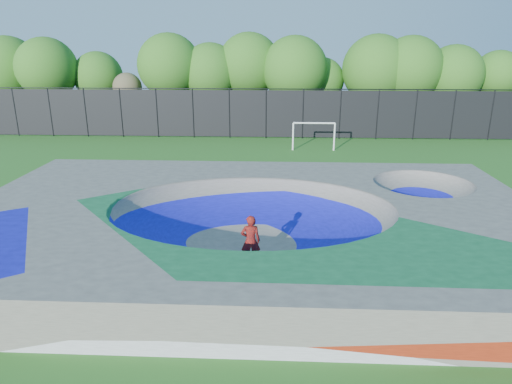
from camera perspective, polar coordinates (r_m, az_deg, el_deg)
ground at (r=17.96m, az=-0.52°, el=-6.29°), size 120.00×120.00×0.00m
skate_deck at (r=17.67m, az=-0.52°, el=-4.07°), size 22.00×14.00×1.50m
skater at (r=15.78m, az=-0.68°, el=-6.14°), size 0.73×0.52×1.87m
skateboard at (r=16.17m, az=-0.67°, el=-9.08°), size 0.81×0.39×0.05m
soccer_goal at (r=33.58m, az=7.25°, el=7.58°), size 3.11×0.12×2.06m
fence at (r=37.74m, az=1.27°, el=9.88°), size 48.09×0.09×4.04m
treeline at (r=42.35m, az=1.67°, el=14.94°), size 54.37×7.73×8.51m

